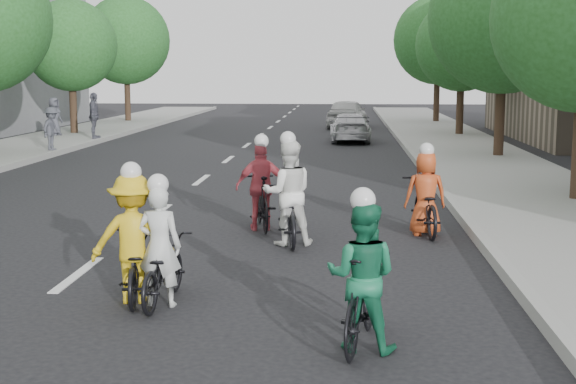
# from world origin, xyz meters

# --- Properties ---
(ground) EXTENTS (120.00, 120.00, 0.00)m
(ground) POSITION_xyz_m (0.00, 0.00, 0.00)
(ground) COLOR black
(ground) RESTS_ON ground
(sidewalk_right) EXTENTS (4.00, 80.00, 0.15)m
(sidewalk_right) POSITION_xyz_m (8.00, 10.00, 0.07)
(sidewalk_right) COLOR gray
(sidewalk_right) RESTS_ON ground
(curb_right) EXTENTS (0.18, 80.00, 0.18)m
(curb_right) POSITION_xyz_m (6.05, 10.00, 0.09)
(curb_right) COLOR #999993
(curb_right) RESTS_ON ground
(tree_l_4) EXTENTS (4.00, 4.00, 5.97)m
(tree_l_4) POSITION_xyz_m (-8.20, 24.00, 3.96)
(tree_l_4) COLOR black
(tree_l_4) RESTS_ON ground
(tree_l_5) EXTENTS (4.80, 4.80, 6.93)m
(tree_l_5) POSITION_xyz_m (-8.20, 33.00, 4.52)
(tree_l_5) COLOR black
(tree_l_5) RESTS_ON ground
(tree_r_1) EXTENTS (4.80, 4.80, 6.93)m
(tree_r_1) POSITION_xyz_m (8.80, 15.60, 4.52)
(tree_r_1) COLOR black
(tree_r_1) RESTS_ON ground
(tree_r_2) EXTENTS (4.00, 4.00, 5.97)m
(tree_r_2) POSITION_xyz_m (8.80, 24.60, 3.96)
(tree_r_2) COLOR black
(tree_r_2) RESTS_ON ground
(tree_r_3) EXTENTS (4.80, 4.80, 6.93)m
(tree_r_3) POSITION_xyz_m (8.80, 33.60, 4.52)
(tree_r_3) COLOR black
(tree_r_3) RESTS_ON ground
(cyclist_0) EXTENTS (1.00, 1.75, 1.75)m
(cyclist_0) POSITION_xyz_m (2.29, 3.44, 0.64)
(cyclist_0) COLOR black
(cyclist_0) RESTS_ON ground
(cyclist_1) EXTENTS (1.12, 1.66, 1.77)m
(cyclist_1) POSITION_xyz_m (1.15, -1.22, 0.65)
(cyclist_1) COLOR black
(cyclist_1) RESTS_ON ground
(cyclist_2) EXTENTS (0.82, 1.90, 1.64)m
(cyclist_2) POSITION_xyz_m (5.20, 3.21, 0.57)
(cyclist_2) COLOR black
(cyclist_2) RESTS_ON ground
(cyclist_3) EXTENTS (0.86, 1.74, 1.70)m
(cyclist_3) POSITION_xyz_m (3.96, -2.77, 0.64)
(cyclist_3) COLOR black
(cyclist_3) RESTS_ON ground
(cyclist_4) EXTENTS (0.67, 1.62, 1.64)m
(cyclist_4) POSITION_xyz_m (1.52, -1.34, 0.53)
(cyclist_4) COLOR black
(cyclist_4) RESTS_ON ground
(cyclist_5) EXTENTS (0.94, 1.86, 1.89)m
(cyclist_5) POSITION_xyz_m (2.85, 2.25, 0.67)
(cyclist_5) COLOR black
(cyclist_5) RESTS_ON ground
(follow_car_lead) EXTENTS (1.70, 4.04, 1.16)m
(follow_car_lead) POSITION_xyz_m (4.02, 21.99, 0.58)
(follow_car_lead) COLOR #B5B6BA
(follow_car_lead) RESTS_ON ground
(follow_car_trail) EXTENTS (2.28, 4.50, 1.47)m
(follow_car_trail) POSITION_xyz_m (3.92, 30.11, 0.74)
(follow_car_trail) COLOR silver
(follow_car_trail) RESTS_ON ground
(spectator_0) EXTENTS (0.74, 1.06, 1.49)m
(spectator_0) POSITION_xyz_m (-6.30, 16.16, 0.90)
(spectator_0) COLOR #454751
(spectator_0) RESTS_ON sidewalk_left
(spectator_1) EXTENTS (0.67, 1.16, 1.86)m
(spectator_1) POSITION_xyz_m (-6.30, 20.92, 1.08)
(spectator_1) COLOR #545563
(spectator_1) RESTS_ON sidewalk_left
(spectator_2) EXTENTS (0.76, 0.92, 1.61)m
(spectator_2) POSITION_xyz_m (-8.56, 22.57, 0.96)
(spectator_2) COLOR #494A55
(spectator_2) RESTS_ON sidewalk_left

